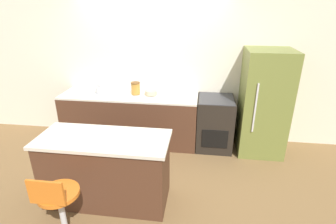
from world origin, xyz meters
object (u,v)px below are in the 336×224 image
Objects in this scene: refrigerator at (264,103)px; mixing_bowl at (151,93)px; oven_range at (215,123)px; stool_chair at (60,208)px; kettle at (101,88)px.

refrigerator is 1.86m from mixing_bowl.
oven_range is 1.00× the size of stool_chair.
oven_range is at bearing 54.86° from stool_chair.
stool_chair is 2.40m from kettle.
refrigerator is at bearing -1.51° from kettle.
refrigerator is at bearing 43.71° from stool_chair.
refrigerator reaches higher than oven_range.
kettle is (-0.41, 2.31, 0.51)m from stool_chair.
mixing_bowl is (0.48, 2.31, 0.47)m from stool_chair.
refrigerator is (0.75, -0.02, 0.41)m from oven_range.
stool_chair is at bearing -125.14° from oven_range.
stool_chair is at bearing -101.82° from mixing_bowl.
oven_range is at bearing -1.43° from kettle.
oven_range is at bearing 178.29° from refrigerator.
stool_chair is 2.40m from mixing_bowl.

